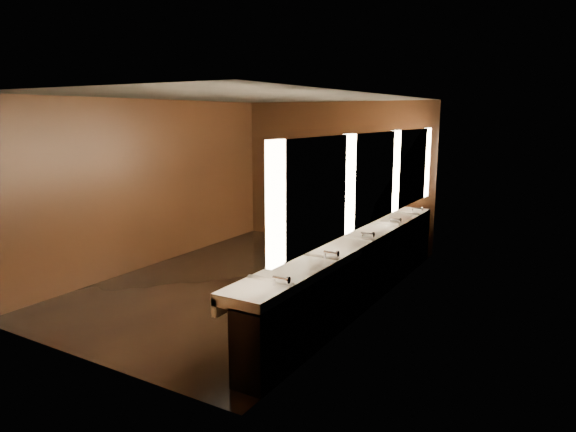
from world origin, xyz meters
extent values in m
plane|color=black|center=(0.00, 0.00, 0.00)|extent=(6.00, 6.00, 0.00)
cube|color=#2D2D2B|center=(0.00, 0.00, 2.80)|extent=(4.00, 6.00, 0.02)
cube|color=black|center=(0.00, 3.00, 1.40)|extent=(4.00, 0.02, 2.80)
cube|color=black|center=(0.00, -3.00, 1.40)|extent=(4.00, 0.02, 2.80)
cube|color=black|center=(-2.00, 0.00, 1.40)|extent=(0.02, 6.00, 2.80)
cube|color=black|center=(2.00, 0.00, 1.40)|extent=(0.02, 6.00, 2.80)
cube|color=black|center=(1.82, 0.00, 0.40)|extent=(0.36, 5.40, 0.81)
cube|color=white|center=(1.73, 0.00, 0.85)|extent=(0.55, 5.40, 0.12)
cube|color=white|center=(1.48, 0.00, 0.77)|extent=(0.06, 5.40, 0.18)
cylinder|color=silver|center=(1.91, -2.20, 0.99)|extent=(0.18, 0.04, 0.04)
cylinder|color=silver|center=(1.91, -1.10, 0.99)|extent=(0.18, 0.04, 0.04)
cylinder|color=silver|center=(1.91, 0.00, 0.99)|extent=(0.18, 0.04, 0.04)
cylinder|color=silver|center=(1.91, 1.10, 0.99)|extent=(0.18, 0.04, 0.04)
cylinder|color=silver|center=(1.91, 2.20, 0.99)|extent=(0.18, 0.04, 0.04)
cube|color=#FFE1B4|center=(1.97, -2.40, 1.75)|extent=(0.06, 0.22, 1.15)
cube|color=white|center=(1.99, -1.60, 1.75)|extent=(0.03, 1.32, 1.15)
cube|color=#FFE1B4|center=(1.97, -0.80, 1.75)|extent=(0.06, 0.23, 1.15)
cube|color=white|center=(1.99, 0.00, 1.75)|extent=(0.03, 1.32, 1.15)
cube|color=#FFE1B4|center=(1.97, 0.80, 1.75)|extent=(0.06, 0.23, 1.15)
cube|color=white|center=(1.99, 1.60, 1.75)|extent=(0.03, 1.32, 1.15)
cube|color=#FFE1B4|center=(1.97, 2.40, 1.75)|extent=(0.06, 0.22, 1.15)
imported|color=#88A8CB|center=(1.14, -0.54, 0.88)|extent=(0.53, 0.70, 1.75)
cylinder|color=black|center=(1.58, -0.27, 0.26)|extent=(0.36, 0.36, 0.52)
camera|label=1|loc=(4.38, -6.23, 2.53)|focal=32.00mm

